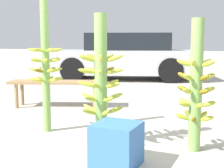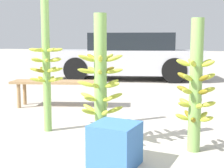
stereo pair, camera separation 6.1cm
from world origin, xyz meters
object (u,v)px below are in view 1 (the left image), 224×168
at_px(banana_stalk_left, 46,66).
at_px(banana_stalk_right, 196,87).
at_px(parked_car, 124,57).
at_px(produce_crate, 117,145).
at_px(banana_stalk_center, 101,82).
at_px(market_bench, 57,85).

height_order(banana_stalk_left, banana_stalk_right, banana_stalk_left).
bearing_deg(parked_car, banana_stalk_left, 172.65).
distance_m(banana_stalk_left, produce_crate, 1.51).
height_order(banana_stalk_left, produce_crate, banana_stalk_left).
distance_m(banana_stalk_left, banana_stalk_right, 1.78).
relative_size(banana_stalk_center, banana_stalk_right, 1.05).
bearing_deg(market_bench, produce_crate, -66.46).
bearing_deg(banana_stalk_center, market_bench, 136.74).
bearing_deg(banana_stalk_right, parked_car, 119.01).
bearing_deg(banana_stalk_left, banana_stalk_right, 1.46).
relative_size(banana_stalk_center, produce_crate, 3.60).
distance_m(banana_stalk_right, market_bench, 2.80).
distance_m(parked_car, produce_crate, 6.65).
distance_m(banana_stalk_left, market_bench, 1.54).
distance_m(market_bench, parked_car, 4.26).
height_order(banana_stalk_center, banana_stalk_right, banana_stalk_center).
distance_m(banana_stalk_left, parked_car, 5.65).
bearing_deg(parked_car, produce_crate, -178.26).
bearing_deg(produce_crate, banana_stalk_left, 152.12).
relative_size(banana_stalk_center, market_bench, 0.85).
bearing_deg(banana_stalk_left, produce_crate, -27.88).
bearing_deg(parked_car, banana_stalk_center, 180.00).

